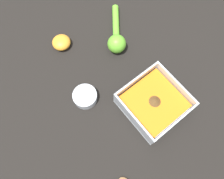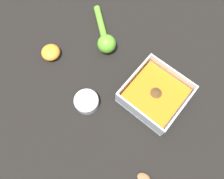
{
  "view_description": "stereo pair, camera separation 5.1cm",
  "coord_description": "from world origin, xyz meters",
  "views": [
    {
      "loc": [
        0.22,
        0.11,
        0.7
      ],
      "look_at": [
        0.06,
        -0.08,
        0.03
      ],
      "focal_mm": 35.0,
      "sensor_mm": 36.0,
      "label": 1
    },
    {
      "loc": [
        0.26,
        0.08,
        0.7
      ],
      "look_at": [
        0.06,
        -0.08,
        0.03
      ],
      "focal_mm": 35.0,
      "sensor_mm": 36.0,
      "label": 2
    }
  ],
  "objects": [
    {
      "name": "square_dish",
      "position": [
        -0.01,
        0.03,
        0.02
      ],
      "size": [
        0.18,
        0.18,
        0.07
      ],
      "color": "silver",
      "rests_on": "ground_plane"
    },
    {
      "name": "spice_bowl",
      "position": [
        0.14,
        -0.13,
        0.02
      ],
      "size": [
        0.08,
        0.08,
        0.03
      ],
      "color": "silver",
      "rests_on": "ground_plane"
    },
    {
      "name": "lemon_half",
      "position": [
        0.09,
        -0.35,
        0.02
      ],
      "size": [
        0.07,
        0.07,
        0.04
      ],
      "color": "orange",
      "rests_on": "ground_plane"
    },
    {
      "name": "lemon_squeezer",
      "position": [
        -0.07,
        -0.23,
        0.03
      ],
      "size": [
        0.15,
        0.19,
        0.07
      ],
      "rotation": [
        0.0,
        0.0,
        0.92
      ],
      "color": "#6BC633",
      "rests_on": "ground_plane"
    },
    {
      "name": "ground_plane",
      "position": [
        0.0,
        0.0,
        0.0
      ],
      "size": [
        4.0,
        4.0,
        0.0
      ],
      "primitive_type": "plane",
      "color": "black"
    }
  ]
}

